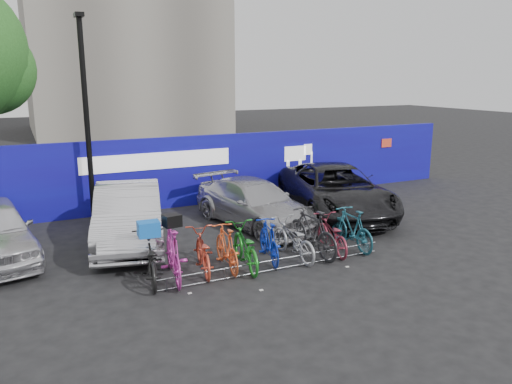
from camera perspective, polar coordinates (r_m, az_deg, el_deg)
ground at (r=12.12m, az=1.08°, el=-8.03°), size 100.00×100.00×0.00m
hoarding at (r=17.17m, az=-7.90°, el=2.37°), size 22.00×0.18×2.40m
lamppost at (r=15.64m, az=-18.82°, el=8.40°), size 0.25×0.50×6.11m
bike_rack at (r=11.56m, az=2.43°, el=-8.25°), size 5.60×0.03×0.30m
car_1 at (r=13.63m, az=-14.38°, el=-2.57°), size 2.63×4.99×1.56m
car_2 at (r=14.88m, az=-0.18°, el=-1.29°), size 2.71×4.88×1.34m
car_3 at (r=16.25m, az=9.06°, el=0.21°), size 3.92×6.14×1.58m
bike_0 at (r=11.11m, az=-12.00°, el=-7.49°), size 1.00×2.05×1.03m
bike_1 at (r=11.11m, az=-9.46°, el=-6.88°), size 0.86×2.08×1.22m
bike_2 at (r=11.49m, az=-6.14°, el=-6.78°), size 0.97×1.91×0.95m
bike_3 at (r=11.58m, az=-3.38°, el=-6.36°), size 0.66×1.76×1.03m
bike_4 at (r=11.65m, az=-1.28°, el=-6.28°), size 0.94×1.99×1.01m
bike_5 at (r=12.04m, az=1.49°, el=-5.59°), size 0.83×1.76×1.02m
bike_6 at (r=12.25m, az=4.24°, el=-5.42°), size 0.73×1.87×0.97m
bike_7 at (r=12.47m, az=6.43°, el=-4.56°), size 0.71×2.04×1.21m
bike_8 at (r=12.79m, az=8.64°, el=-4.83°), size 0.91×1.84×0.93m
bike_9 at (r=13.12m, az=10.90°, el=-4.12°), size 0.53×1.79×1.07m
cargo_crate at (r=10.89m, az=-12.17°, el=-4.15°), size 0.48×0.37×0.33m
cargo_topcase at (r=10.88m, az=-9.60°, el=-3.22°), size 0.40×0.37×0.26m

